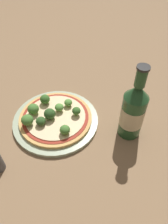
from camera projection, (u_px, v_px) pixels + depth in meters
The scene contains 13 objects.
ground_plane at pixel (58, 120), 0.70m from camera, with size 3.00×3.00×0.00m, color #846647.
plate at pixel (55, 120), 0.69m from camera, with size 0.27×0.27×0.01m.
pizza at pixel (55, 117), 0.68m from camera, with size 0.23×0.23×0.01m.
broccoli_floret_0 at pixel (45, 99), 0.70m from camera, with size 0.03×0.03×0.03m.
broccoli_floret_1 at pixel (33, 109), 0.67m from camera, with size 0.04×0.04×0.03m.
broccoli_floret_2 at pixel (65, 130), 0.62m from camera, with size 0.03×0.03×0.03m.
broccoli_floret_3 at pixel (27, 120), 0.64m from camera, with size 0.04×0.04×0.03m.
broccoli_floret_4 at pixel (76, 111), 0.67m from camera, with size 0.03×0.03×0.03m.
broccoli_floret_5 at pixel (69, 103), 0.70m from camera, with size 0.03×0.03×0.02m.
broccoli_floret_6 at pixel (59, 107), 0.68m from camera, with size 0.03×0.03×0.03m.
broccoli_floret_7 at pixel (41, 121), 0.64m from camera, with size 0.03×0.03×0.03m.
broccoli_floret_8 at pixel (50, 114), 0.66m from camera, with size 0.03×0.03×0.03m.
beer_bottle at pixel (133, 111), 0.60m from camera, with size 0.07×0.07×0.24m.
Camera 1 is at (0.36, -0.30, 0.53)m, focal length 35.00 mm.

